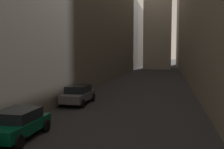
{
  "coord_description": "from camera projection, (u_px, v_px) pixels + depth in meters",
  "views": [
    {
      "loc": [
        2.86,
        5.54,
        4.24
      ],
      "look_at": [
        0.0,
        19.05,
        3.11
      ],
      "focal_mm": 42.72,
      "sensor_mm": 36.0,
      "label": 1
    }
  ],
  "objects": [
    {
      "name": "parked_car_left_far",
      "position": [
        78.0,
        94.0,
        22.04
      ],
      "size": [
        1.95,
        4.35,
        1.55
      ],
      "rotation": [
        0.0,
        0.0,
        1.57
      ],
      "color": "#4C4C51",
      "rests_on": "ground"
    },
    {
      "name": "parked_car_left_third",
      "position": [
        17.0,
        123.0,
        13.16
      ],
      "size": [
        2.02,
        3.91,
        1.43
      ],
      "rotation": [
        0.0,
        0.0,
        1.57
      ],
      "color": "#05472D",
      "rests_on": "ground"
    },
    {
      "name": "ground_plane",
      "position": [
        150.0,
        79.0,
        42.33
      ],
      "size": [
        264.0,
        264.0,
        0.0
      ],
      "primitive_type": "plane",
      "color": "#232326"
    },
    {
      "name": "building_block_left",
      "position": [
        84.0,
        25.0,
        45.91
      ],
      "size": [
        11.93,
        108.0,
        18.13
      ],
      "primitive_type": "cube",
      "color": "#60594F",
      "rests_on": "ground"
    }
  ]
}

